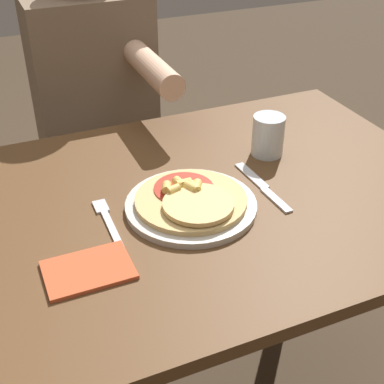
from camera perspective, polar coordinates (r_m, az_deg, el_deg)
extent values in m
cube|color=brown|center=(1.16, -0.85, -1.34)|extent=(1.24, 0.81, 0.03)
cylinder|color=brown|center=(1.86, 11.17, -1.62)|extent=(0.06, 0.06, 0.73)
cylinder|color=beige|center=(1.12, 0.00, -1.41)|extent=(0.28, 0.28, 0.01)
cylinder|color=tan|center=(1.12, 0.00, -0.86)|extent=(0.24, 0.24, 0.01)
cylinder|color=#9E2819|center=(1.14, -0.70, 0.37)|extent=(0.13, 0.13, 0.00)
cylinder|color=#DDB771|center=(1.08, 0.79, -1.27)|extent=(0.15, 0.15, 0.01)
cylinder|color=#E5BC5B|center=(1.13, -0.62, 0.82)|extent=(0.03, 0.02, 0.02)
cylinder|color=#E5BC5B|center=(1.12, -2.73, 0.51)|extent=(0.03, 0.03, 0.02)
cylinder|color=#E5BC5B|center=(1.11, -2.00, 0.22)|extent=(0.03, 0.03, 0.02)
cylinder|color=#E5BC5B|center=(1.12, 0.19, 0.51)|extent=(0.02, 0.03, 0.02)
cylinder|color=#E5BC5B|center=(1.12, -0.11, 0.50)|extent=(0.03, 0.03, 0.02)
cylinder|color=#E5BC5B|center=(1.14, -1.36, 0.97)|extent=(0.02, 0.03, 0.02)
cylinder|color=#E5BC5B|center=(1.13, 0.47, 0.60)|extent=(0.04, 0.04, 0.02)
cube|color=silver|center=(1.07, -8.50, -3.98)|extent=(0.02, 0.13, 0.00)
cube|color=silver|center=(1.14, -9.71, -1.53)|extent=(0.03, 0.05, 0.00)
cube|color=silver|center=(1.16, 8.97, -0.85)|extent=(0.02, 0.10, 0.00)
cube|color=silver|center=(1.24, 6.38, 1.76)|extent=(0.03, 0.12, 0.00)
cylinder|color=silver|center=(1.32, 8.11, 5.99)|extent=(0.08, 0.08, 0.10)
cube|color=#C6512D|center=(0.99, -11.00, -8.16)|extent=(0.16, 0.11, 0.01)
cylinder|color=#2D2D38|center=(1.97, -11.19, -4.00)|extent=(0.11, 0.11, 0.47)
cylinder|color=#2D2D38|center=(2.00, -6.70, -2.95)|extent=(0.11, 0.11, 0.47)
cube|color=#75604C|center=(1.73, -10.43, 10.63)|extent=(0.36, 0.22, 0.58)
cylinder|color=tan|center=(1.47, -4.24, 13.00)|extent=(0.07, 0.30, 0.07)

